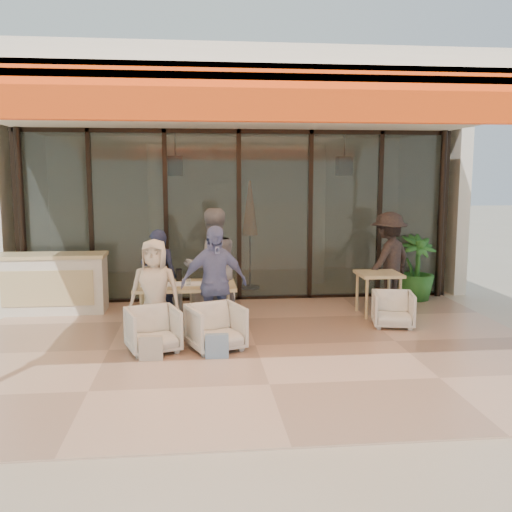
# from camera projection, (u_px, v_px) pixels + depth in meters

# --- Properties ---
(ground) EXTENTS (70.00, 70.00, 0.00)m
(ground) POSITION_uv_depth(u_px,v_px,m) (256.00, 347.00, 7.91)
(ground) COLOR #C6B293
(ground) RESTS_ON ground
(terrace_floor) EXTENTS (8.00, 6.00, 0.01)m
(terrace_floor) POSITION_uv_depth(u_px,v_px,m) (256.00, 347.00, 7.91)
(terrace_floor) COLOR tan
(terrace_floor) RESTS_ON ground
(terrace_structure) EXTENTS (8.00, 6.00, 3.40)m
(terrace_structure) POSITION_uv_depth(u_px,v_px,m) (258.00, 105.00, 7.19)
(terrace_structure) COLOR silver
(terrace_structure) RESTS_ON ground
(glass_storefront) EXTENTS (8.08, 0.10, 3.20)m
(glass_storefront) POSITION_uv_depth(u_px,v_px,m) (239.00, 217.00, 10.64)
(glass_storefront) COLOR #9EADA3
(glass_storefront) RESTS_ON ground
(interior_block) EXTENTS (9.05, 3.62, 3.52)m
(interior_block) POSITION_uv_depth(u_px,v_px,m) (231.00, 181.00, 12.83)
(interior_block) COLOR silver
(interior_block) RESTS_ON ground
(host_counter) EXTENTS (1.85, 0.65, 1.04)m
(host_counter) POSITION_uv_depth(u_px,v_px,m) (52.00, 283.00, 9.76)
(host_counter) COLOR silver
(host_counter) RESTS_ON ground
(dining_table) EXTENTS (1.50, 0.90, 0.93)m
(dining_table) POSITION_uv_depth(u_px,v_px,m) (185.00, 288.00, 8.57)
(dining_table) COLOR #D8C084
(dining_table) RESTS_ON ground
(chair_far_left) EXTENTS (0.71, 0.67, 0.64)m
(chair_far_left) POSITION_uv_depth(u_px,v_px,m) (161.00, 299.00, 9.51)
(chair_far_left) COLOR white
(chair_far_left) RESTS_ON ground
(chair_far_right) EXTENTS (0.74, 0.71, 0.68)m
(chair_far_right) POSITION_uv_depth(u_px,v_px,m) (212.00, 297.00, 9.59)
(chair_far_right) COLOR white
(chair_far_right) RESTS_ON ground
(chair_near_left) EXTENTS (0.81, 0.79, 0.67)m
(chair_near_left) POSITION_uv_depth(u_px,v_px,m) (153.00, 328.00, 7.63)
(chair_near_left) COLOR white
(chair_near_left) RESTS_ON ground
(chair_near_right) EXTENTS (0.86, 0.83, 0.70)m
(chair_near_right) POSITION_uv_depth(u_px,v_px,m) (216.00, 325.00, 7.72)
(chair_near_right) COLOR white
(chair_near_right) RESTS_ON ground
(diner_navy) EXTENTS (0.59, 0.41, 1.54)m
(diner_navy) POSITION_uv_depth(u_px,v_px,m) (159.00, 278.00, 8.95)
(diner_navy) COLOR #1A213B
(diner_navy) RESTS_ON ground
(diner_grey) EXTENTS (1.07, 0.93, 1.85)m
(diner_grey) POSITION_uv_depth(u_px,v_px,m) (212.00, 267.00, 9.01)
(diner_grey) COLOR slate
(diner_grey) RESTS_ON ground
(diner_cream) EXTENTS (0.78, 0.57, 1.48)m
(diner_cream) POSITION_uv_depth(u_px,v_px,m) (155.00, 291.00, 8.07)
(diner_cream) COLOR beige
(diner_cream) RESTS_ON ground
(diner_periwinkle) EXTENTS (1.05, 0.65, 1.66)m
(diner_periwinkle) POSITION_uv_depth(u_px,v_px,m) (214.00, 283.00, 8.14)
(diner_periwinkle) COLOR #6879AE
(diner_periwinkle) RESTS_ON ground
(tote_bag_cream) EXTENTS (0.30, 0.10, 0.34)m
(tote_bag_cream) POSITION_uv_depth(u_px,v_px,m) (151.00, 349.00, 7.26)
(tote_bag_cream) COLOR silver
(tote_bag_cream) RESTS_ON ground
(tote_bag_blue) EXTENTS (0.30, 0.10, 0.34)m
(tote_bag_blue) POSITION_uv_depth(u_px,v_px,m) (217.00, 347.00, 7.35)
(tote_bag_blue) COLOR #99BFD8
(tote_bag_blue) RESTS_ON ground
(side_table) EXTENTS (0.70, 0.70, 0.74)m
(side_table) POSITION_uv_depth(u_px,v_px,m) (378.00, 279.00, 9.58)
(side_table) COLOR #D8C084
(side_table) RESTS_ON ground
(side_chair) EXTENTS (0.72, 0.69, 0.63)m
(side_chair) POSITION_uv_depth(u_px,v_px,m) (393.00, 308.00, 8.89)
(side_chair) COLOR white
(side_chair) RESTS_ON ground
(standing_woman) EXTENTS (1.27, 1.19, 1.72)m
(standing_woman) POSITION_uv_depth(u_px,v_px,m) (388.00, 260.00, 10.16)
(standing_woman) COLOR black
(standing_woman) RESTS_ON ground
(potted_palm) EXTENTS (0.82, 0.82, 1.25)m
(potted_palm) POSITION_uv_depth(u_px,v_px,m) (416.00, 268.00, 10.75)
(potted_palm) COLOR #1E5919
(potted_palm) RESTS_ON ground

